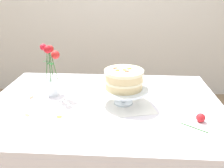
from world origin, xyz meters
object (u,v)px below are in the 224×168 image
object	(u,v)px
dining_table	(104,116)
fallen_rose	(200,118)
cake_stand	(124,91)
layer_cake	(124,79)
flower_vase	(52,76)

from	to	relation	value
dining_table	fallen_rose	size ratio (longest dim) A/B	10.70
cake_stand	layer_cake	xyz separation A→B (m)	(-0.00, 0.00, 0.07)
flower_vase	layer_cake	bearing A→B (deg)	-12.03
flower_vase	fallen_rose	world-z (taller)	flower_vase
dining_table	layer_cake	size ratio (longest dim) A/B	6.22
fallen_rose	flower_vase	bearing A→B (deg)	161.57
dining_table	cake_stand	xyz separation A→B (m)	(0.11, 0.00, 0.17)
layer_cake	fallen_rose	xyz separation A→B (m)	(0.40, -0.19, -0.13)
cake_stand	flower_vase	world-z (taller)	flower_vase
cake_stand	fallen_rose	bearing A→B (deg)	-25.16
layer_cake	flower_vase	size ratio (longest dim) A/B	0.68
dining_table	fallen_rose	bearing A→B (deg)	-19.64
layer_cake	flower_vase	distance (m)	0.46
dining_table	flower_vase	bearing A→B (deg)	163.45
layer_cake	fallen_rose	bearing A→B (deg)	-25.16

